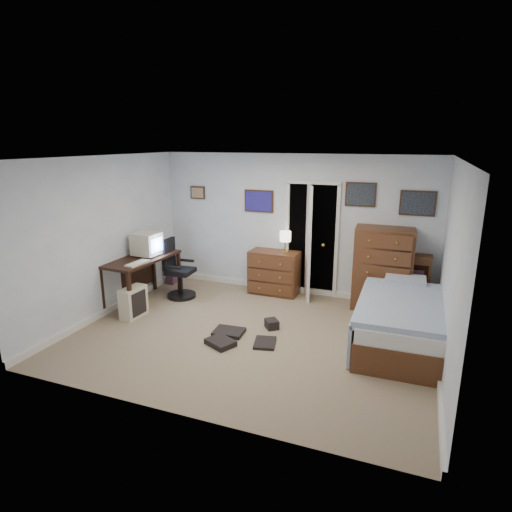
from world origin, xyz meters
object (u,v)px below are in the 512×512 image
at_px(office_chair, 178,275).
at_px(computer_desk, 137,268).
at_px(tall_dresser, 382,269).
at_px(bed, 400,320).
at_px(low_dresser, 274,272).

bearing_deg(office_chair, computer_desk, -138.05).
bearing_deg(tall_dresser, bed, -76.65).
distance_m(low_dresser, tall_dresser, 1.90).
bearing_deg(bed, computer_desk, 179.58).
relative_size(low_dresser, tall_dresser, 0.65).
xyz_separation_m(office_chair, low_dresser, (1.54, 0.79, -0.01)).
bearing_deg(office_chair, bed, -10.01).
xyz_separation_m(low_dresser, tall_dresser, (1.88, -0.02, 0.29)).
bearing_deg(bed, tall_dresser, 106.22).
bearing_deg(computer_desk, bed, 3.83).
bearing_deg(computer_desk, tall_dresser, 21.18).
height_order(computer_desk, tall_dresser, tall_dresser).
distance_m(computer_desk, tall_dresser, 4.10).
bearing_deg(bed, office_chair, 172.33).
distance_m(office_chair, low_dresser, 1.73).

